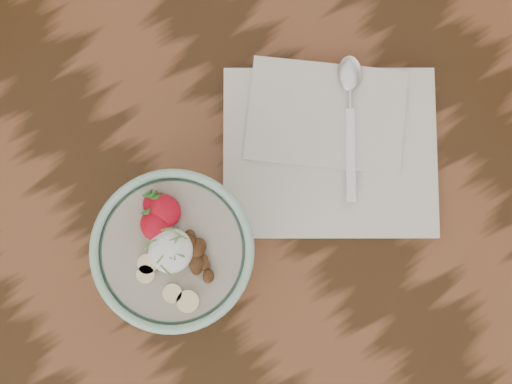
{
  "coord_description": "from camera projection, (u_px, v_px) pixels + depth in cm",
  "views": [
    {
      "loc": [
        8.81,
        -13.12,
        157.07
      ],
      "look_at": [
        13.81,
        -5.31,
        85.14
      ],
      "focal_mm": 50.0,
      "sensor_mm": 36.0,
      "label": 1
    }
  ],
  "objects": [
    {
      "name": "breakfast_bowl",
      "position": [
        176.0,
        251.0,
        0.76
      ],
      "size": [
        16.95,
        16.95,
        11.3
      ],
      "rotation": [
        0.0,
        0.0,
        -0.19
      ],
      "color": "#99CEB3",
      "rests_on": "table"
    },
    {
      "name": "spoon",
      "position": [
        350.0,
        94.0,
        0.82
      ],
      "size": [
        10.97,
        15.52,
        0.9
      ],
      "rotation": [
        0.0,
        0.0,
        -0.57
      ],
      "color": "silver",
      "rests_on": "napkin"
    },
    {
      "name": "napkin",
      "position": [
        329.0,
        144.0,
        0.83
      ],
      "size": [
        31.66,
        30.21,
        1.53
      ],
      "rotation": [
        0.0,
        0.0,
        -0.57
      ],
      "color": "silver",
      "rests_on": "table"
    },
    {
      "name": "table",
      "position": [
        143.0,
        234.0,
        0.91
      ],
      "size": [
        160.0,
        90.0,
        75.0
      ],
      "color": "#341E0D",
      "rests_on": "ground"
    }
  ]
}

